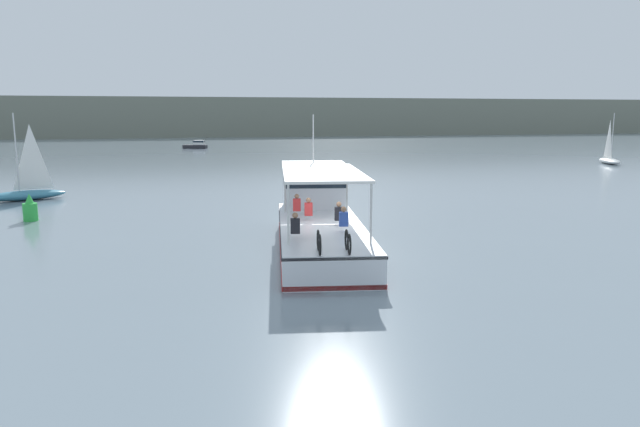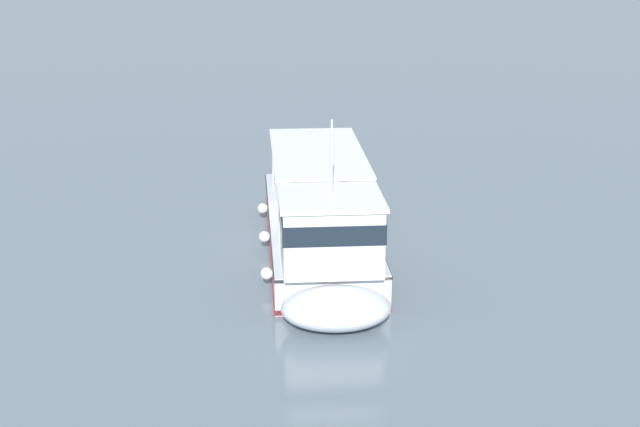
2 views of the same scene
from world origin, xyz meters
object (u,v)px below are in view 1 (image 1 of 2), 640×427
(sailboat_off_bow, at_px, (609,159))
(channel_buoy, at_px, (30,210))
(sailboat_far_left, at_px, (26,191))
(ferry_main, at_px, (318,218))
(motorboat_near_starboard, at_px, (197,145))

(sailboat_off_bow, height_order, channel_buoy, sailboat_off_bow)
(sailboat_far_left, xyz_separation_m, sailboat_off_bow, (54.75, 13.90, 0.00))
(ferry_main, height_order, sailboat_off_bow, sailboat_off_bow)
(ferry_main, xyz_separation_m, sailboat_far_left, (-14.78, 16.44, -0.48))
(motorboat_near_starboard, height_order, sailboat_off_bow, sailboat_off_bow)
(sailboat_far_left, distance_m, sailboat_off_bow, 56.49)
(sailboat_far_left, distance_m, motorboat_near_starboard, 54.81)
(ferry_main, bearing_deg, sailboat_far_left, 131.95)
(motorboat_near_starboard, distance_m, channel_buoy, 62.27)
(channel_buoy, bearing_deg, sailboat_far_left, 103.38)
(ferry_main, height_order, motorboat_near_starboard, ferry_main)
(sailboat_far_left, distance_m, channel_buoy, 8.25)
(sailboat_far_left, xyz_separation_m, channel_buoy, (1.91, -8.03, 0.03))
(ferry_main, relative_size, sailboat_off_bow, 2.42)
(ferry_main, xyz_separation_m, motorboat_near_starboard, (-1.89, 69.71, -0.47))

